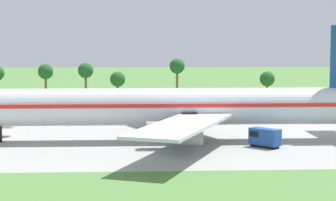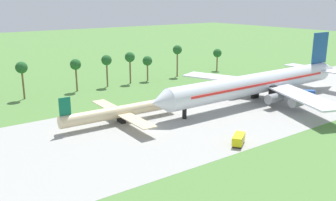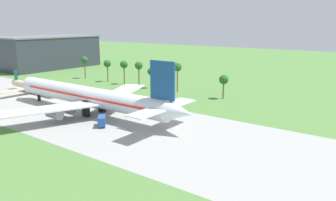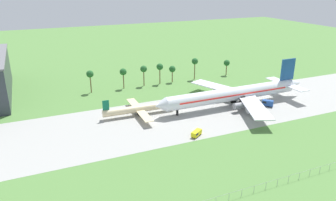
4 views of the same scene
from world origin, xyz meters
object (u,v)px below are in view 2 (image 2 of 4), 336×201
(regional_aircraft, at_px, (121,112))
(baggage_tug, at_px, (238,140))
(jet_airliner, at_px, (261,83))
(catering_van, at_px, (306,94))

(regional_aircraft, distance_m, baggage_tug, 30.41)
(baggage_tug, bearing_deg, jet_airliner, 33.66)
(jet_airliner, relative_size, baggage_tug, 14.84)
(regional_aircraft, bearing_deg, baggage_tug, -65.50)
(baggage_tug, bearing_deg, regional_aircraft, 114.50)
(jet_airliner, xyz_separation_m, catering_van, (12.77, -6.93, -4.05))
(baggage_tug, distance_m, catering_van, 45.98)
(catering_van, bearing_deg, regional_aircraft, 166.20)
(regional_aircraft, relative_size, baggage_tug, 5.96)
(baggage_tug, relative_size, catering_van, 1.07)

